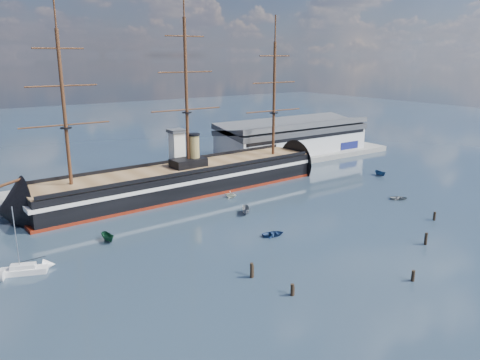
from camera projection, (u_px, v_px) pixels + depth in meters
ground at (226, 209)px, 124.38m from camera, size 600.00×600.00×0.00m
quay at (193, 176)px, 158.45m from camera, size 180.00×18.00×2.00m
warehouse at (293, 138)px, 186.05m from camera, size 63.00×21.00×11.60m
quay_tower at (177, 152)px, 149.69m from camera, size 5.00×5.00×15.00m
warship at (178, 181)px, 137.09m from camera, size 113.20×19.95×53.94m
sailboat at (23, 269)px, 87.49m from camera, size 8.66×5.34×13.35m
motorboat_a at (108, 241)px, 102.83m from camera, size 5.89×2.46×2.31m
motorboat_b at (273, 236)px, 106.01m from camera, size 2.03×3.41×1.49m
motorboat_c at (246, 214)px, 120.65m from camera, size 6.18×5.24×2.40m
motorboat_d at (231, 198)px, 134.51m from camera, size 6.49×4.98×2.19m
motorboat_e at (399, 200)px, 132.74m from camera, size 2.81×3.09×1.40m
motorboat_f at (380, 176)px, 158.83m from camera, size 5.67×2.74×2.18m
piling_near_left at (292, 296)px, 79.67m from camera, size 0.64×0.64×2.85m
piling_near_mid at (413, 281)px, 84.80m from camera, size 0.64×0.64×2.79m
piling_near_right at (425, 245)px, 101.16m from camera, size 0.64×0.64×3.39m
piling_far_right at (434, 220)px, 116.04m from camera, size 0.64×0.64×2.90m
piling_extra at (252, 278)px, 86.14m from camera, size 0.64×0.64×3.60m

